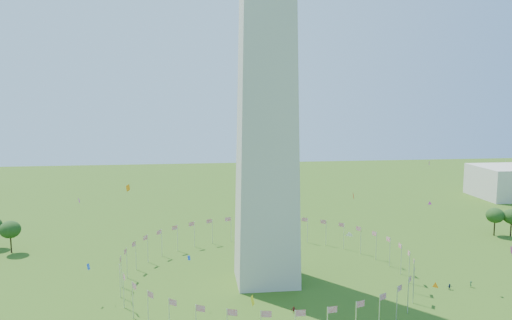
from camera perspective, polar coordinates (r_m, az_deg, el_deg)
The scene contains 2 objects.
flag_ring at distance 144.17m, azimuth 1.17°, elevation -11.94°, with size 80.24×80.24×9.00m.
kites_aloft at distance 116.83m, azimuth 7.22°, elevation -9.18°, with size 114.32×67.06×37.42m.
Camera 1 is at (-20.03, -84.55, 52.27)m, focal length 35.00 mm.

